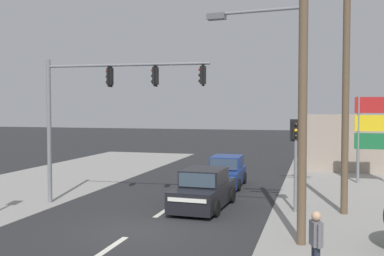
{
  "coord_description": "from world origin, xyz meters",
  "views": [
    {
      "loc": [
        5.6,
        -13.42,
        3.96
      ],
      "look_at": [
        0.8,
        4.0,
        3.18
      ],
      "focal_mm": 42.0,
      "sensor_mm": 36.0,
      "label": 1
    }
  ],
  "objects_px": {
    "pedestal_signal_right_kerb": "(296,149)",
    "sedan_oncoming_mid": "(204,190)",
    "utility_pole_midground_right": "(346,74)",
    "pedestrian_at_kerb": "(316,242)",
    "traffic_signal_mast": "(102,99)",
    "hatchback_receding_far": "(226,172)",
    "utility_pole_foreground_right": "(298,69)",
    "shopping_plaza_sign": "(376,127)"
  },
  "relations": [
    {
      "from": "utility_pole_midground_right",
      "to": "shopping_plaza_sign",
      "type": "height_order",
      "value": "utility_pole_midground_right"
    },
    {
      "from": "sedan_oncoming_mid",
      "to": "pedestrian_at_kerb",
      "type": "distance_m",
      "value": 8.01
    },
    {
      "from": "utility_pole_midground_right",
      "to": "pedestrian_at_kerb",
      "type": "xyz_separation_m",
      "value": [
        -1.03,
        -7.09,
        -4.33
      ]
    },
    {
      "from": "traffic_signal_mast",
      "to": "pedestrian_at_kerb",
      "type": "height_order",
      "value": "traffic_signal_mast"
    },
    {
      "from": "hatchback_receding_far",
      "to": "pedestrian_at_kerb",
      "type": "bearing_deg",
      "value": -69.72
    },
    {
      "from": "shopping_plaza_sign",
      "to": "pedestrian_at_kerb",
      "type": "xyz_separation_m",
      "value": [
        -3.0,
        -14.65,
        -2.06
      ]
    },
    {
      "from": "shopping_plaza_sign",
      "to": "pedestal_signal_right_kerb",
      "type": "bearing_deg",
      "value": -115.85
    },
    {
      "from": "pedestal_signal_right_kerb",
      "to": "pedestrian_at_kerb",
      "type": "xyz_separation_m",
      "value": [
        0.75,
        -6.9,
        -1.49
      ]
    },
    {
      "from": "pedestal_signal_right_kerb",
      "to": "sedan_oncoming_mid",
      "type": "bearing_deg",
      "value": -177.68
    },
    {
      "from": "pedestal_signal_right_kerb",
      "to": "pedestrian_at_kerb",
      "type": "distance_m",
      "value": 7.1
    },
    {
      "from": "utility_pole_midground_right",
      "to": "pedestrian_at_kerb",
      "type": "distance_m",
      "value": 8.37
    },
    {
      "from": "shopping_plaza_sign",
      "to": "hatchback_receding_far",
      "type": "distance_m",
      "value": 8.22
    },
    {
      "from": "sedan_oncoming_mid",
      "to": "pedestal_signal_right_kerb",
      "type": "bearing_deg",
      "value": 2.32
    },
    {
      "from": "shopping_plaza_sign",
      "to": "pedestrian_at_kerb",
      "type": "relative_size",
      "value": 2.82
    },
    {
      "from": "utility_pole_foreground_right",
      "to": "pedestrian_at_kerb",
      "type": "relative_size",
      "value": 5.82
    },
    {
      "from": "traffic_signal_mast",
      "to": "sedan_oncoming_mid",
      "type": "distance_m",
      "value": 5.51
    },
    {
      "from": "utility_pole_foreground_right",
      "to": "pedestrian_at_kerb",
      "type": "distance_m",
      "value": 5.05
    },
    {
      "from": "utility_pole_midground_right",
      "to": "sedan_oncoming_mid",
      "type": "distance_m",
      "value": 7.02
    },
    {
      "from": "hatchback_receding_far",
      "to": "utility_pole_midground_right",
      "type": "bearing_deg",
      "value": -41.71
    },
    {
      "from": "traffic_signal_mast",
      "to": "hatchback_receding_far",
      "type": "height_order",
      "value": "traffic_signal_mast"
    },
    {
      "from": "pedestal_signal_right_kerb",
      "to": "hatchback_receding_far",
      "type": "xyz_separation_m",
      "value": [
        -3.66,
        5.04,
        -1.71
      ]
    },
    {
      "from": "utility_pole_midground_right",
      "to": "shopping_plaza_sign",
      "type": "bearing_deg",
      "value": 75.36
    },
    {
      "from": "pedestal_signal_right_kerb",
      "to": "pedestrian_at_kerb",
      "type": "bearing_deg",
      "value": -83.77
    },
    {
      "from": "traffic_signal_mast",
      "to": "hatchback_receding_far",
      "type": "xyz_separation_m",
      "value": [
        3.96,
        5.87,
        -3.65
      ]
    },
    {
      "from": "traffic_signal_mast",
      "to": "pedestal_signal_right_kerb",
      "type": "relative_size",
      "value": 1.93
    },
    {
      "from": "pedestrian_at_kerb",
      "to": "shopping_plaza_sign",
      "type": "bearing_deg",
      "value": 78.42
    },
    {
      "from": "utility_pole_foreground_right",
      "to": "traffic_signal_mast",
      "type": "bearing_deg",
      "value": 157.14
    },
    {
      "from": "pedestal_signal_right_kerb",
      "to": "hatchback_receding_far",
      "type": "bearing_deg",
      "value": 125.98
    },
    {
      "from": "sedan_oncoming_mid",
      "to": "pedestrian_at_kerb",
      "type": "height_order",
      "value": "pedestrian_at_kerb"
    },
    {
      "from": "pedestal_signal_right_kerb",
      "to": "sedan_oncoming_mid",
      "type": "xyz_separation_m",
      "value": [
        -3.55,
        -0.14,
        -1.71
      ]
    },
    {
      "from": "utility_pole_foreground_right",
      "to": "pedestal_signal_right_kerb",
      "type": "distance_m",
      "value": 4.93
    },
    {
      "from": "hatchback_receding_far",
      "to": "utility_pole_foreground_right",
      "type": "bearing_deg",
      "value": -67.09
    },
    {
      "from": "pedestal_signal_right_kerb",
      "to": "utility_pole_foreground_right",
      "type": "bearing_deg",
      "value": -87.02
    },
    {
      "from": "shopping_plaza_sign",
      "to": "hatchback_receding_far",
      "type": "height_order",
      "value": "shopping_plaza_sign"
    },
    {
      "from": "traffic_signal_mast",
      "to": "sedan_oncoming_mid",
      "type": "bearing_deg",
      "value": 9.51
    },
    {
      "from": "utility_pole_foreground_right",
      "to": "hatchback_receding_far",
      "type": "distance_m",
      "value": 10.88
    },
    {
      "from": "utility_pole_midground_right",
      "to": "traffic_signal_mast",
      "type": "bearing_deg",
      "value": -173.82
    },
    {
      "from": "utility_pole_foreground_right",
      "to": "utility_pole_midground_right",
      "type": "xyz_separation_m",
      "value": [
        1.57,
        4.32,
        0.15
      ]
    },
    {
      "from": "utility_pole_foreground_right",
      "to": "hatchback_receding_far",
      "type": "height_order",
      "value": "utility_pole_foreground_right"
    },
    {
      "from": "traffic_signal_mast",
      "to": "hatchback_receding_far",
      "type": "relative_size",
      "value": 1.87
    },
    {
      "from": "traffic_signal_mast",
      "to": "shopping_plaza_sign",
      "type": "distance_m",
      "value": 14.31
    },
    {
      "from": "hatchback_receding_far",
      "to": "pedestrian_at_kerb",
      "type": "xyz_separation_m",
      "value": [
        4.41,
        -11.94,
        0.22
      ]
    }
  ]
}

